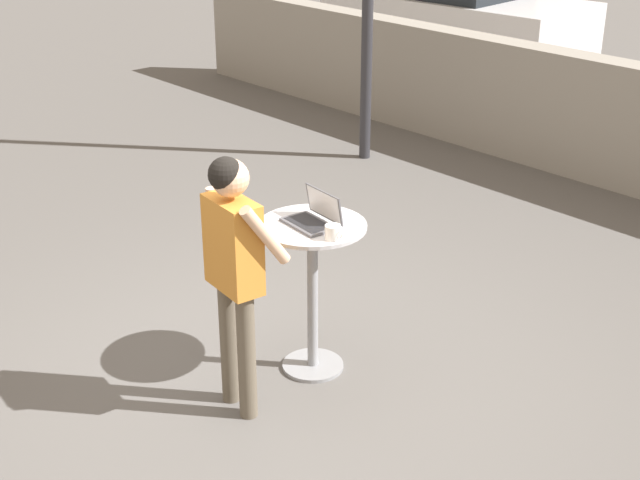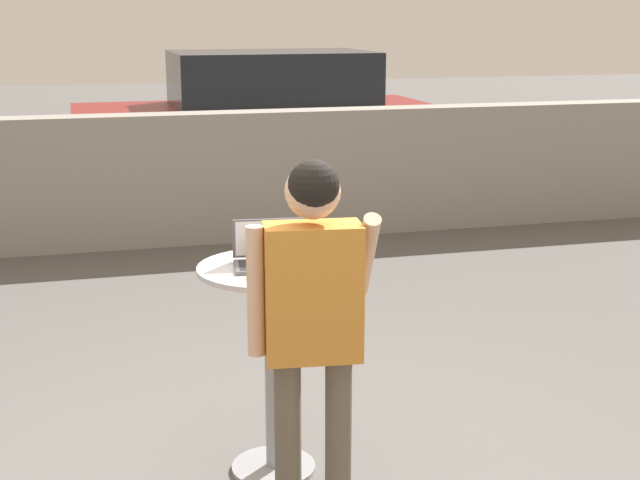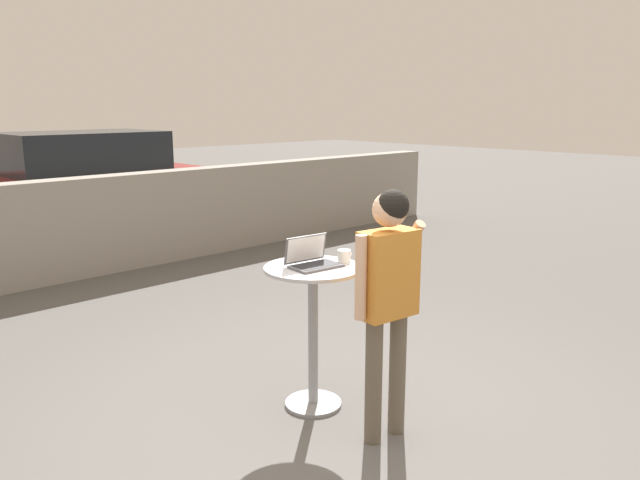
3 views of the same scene
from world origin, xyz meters
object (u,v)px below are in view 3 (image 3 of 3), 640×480
object	(u,v)px
standing_person	(388,285)
coffee_mug	(344,256)
laptop	(312,260)
cafe_table	(313,313)
parked_car_near_street	(76,185)

from	to	relation	value
standing_person	coffee_mug	bearing A→B (deg)	70.06
coffee_mug	laptop	bearing A→B (deg)	164.40
laptop	standing_person	xyz separation A→B (m)	(0.03, -0.65, -0.05)
cafe_table	standing_person	world-z (taller)	standing_person
cafe_table	laptop	bearing A→B (deg)	66.99
laptop	standing_person	distance (m)	0.65
laptop	coffee_mug	xyz separation A→B (m)	(0.25, -0.07, -0.00)
cafe_table	laptop	size ratio (longest dim) A/B	2.83
parked_car_near_street	laptop	bearing A→B (deg)	-100.33
coffee_mug	standing_person	xyz separation A→B (m)	(-0.21, -0.58, -0.05)
coffee_mug	standing_person	bearing A→B (deg)	-109.94
cafe_table	coffee_mug	size ratio (longest dim) A/B	8.11
coffee_mug	parked_car_near_street	size ratio (longest dim) A/B	0.03
cafe_table	coffee_mug	xyz separation A→B (m)	(0.25, -0.06, 0.38)
coffee_mug	parked_car_near_street	distance (m)	7.20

